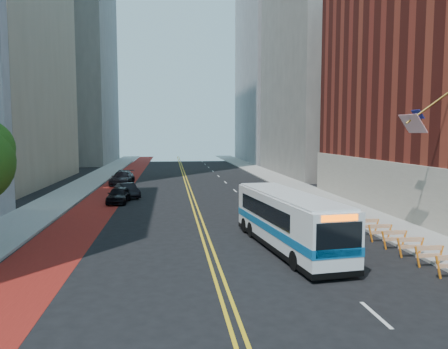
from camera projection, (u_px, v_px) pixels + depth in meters
ground at (226, 299)px, 15.99m from camera, size 160.00×160.00×0.00m
sidewalk_left at (71, 193)px, 44.16m from camera, size 4.00×140.00×0.15m
sidewalk_right at (301, 189)px, 47.09m from camera, size 4.00×140.00×0.15m
bus_lane_paint at (110, 193)px, 44.65m from camera, size 3.60×140.00×0.01m
center_line_inner at (188, 191)px, 45.61m from camera, size 0.14×140.00×0.01m
center_line_outer at (191, 191)px, 45.65m from camera, size 0.14×140.00×0.01m
lane_dashes at (226, 182)px, 54.12m from camera, size 0.14×98.20×0.01m
midrise_right_near at (339, 39)px, 64.34m from camera, size 18.00×26.00×40.00m
midrise_right_far at (291, 33)px, 93.40m from camera, size 20.00×28.00×55.00m
midrise_left_far at (58, 1)px, 87.09m from camera, size 20.00×26.00×65.00m
construction_barriers at (419, 248)px, 20.48m from camera, size 1.42×10.91×1.00m
transit_bus at (287, 220)px, 22.85m from camera, size 3.63×10.92×2.95m
car_a at (119, 195)px, 38.05m from camera, size 1.96×4.28×1.42m
car_b at (127, 191)px, 41.21m from camera, size 2.81×4.33×1.35m
car_c at (122, 178)px, 51.23m from camera, size 2.77×5.74×1.61m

